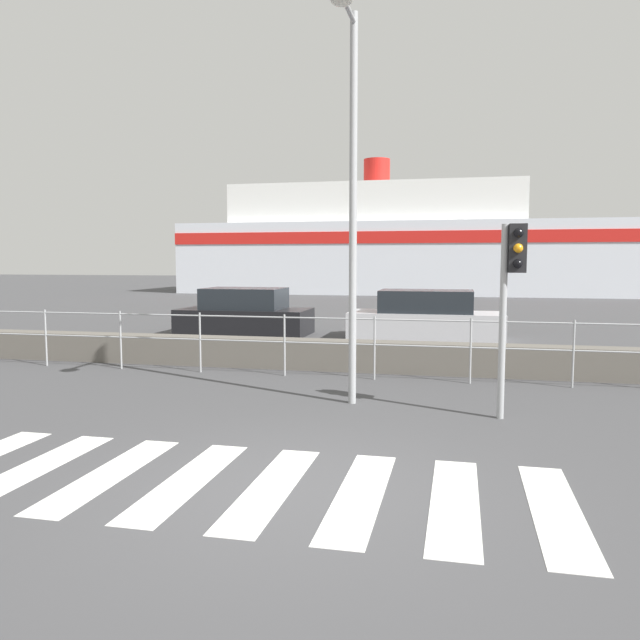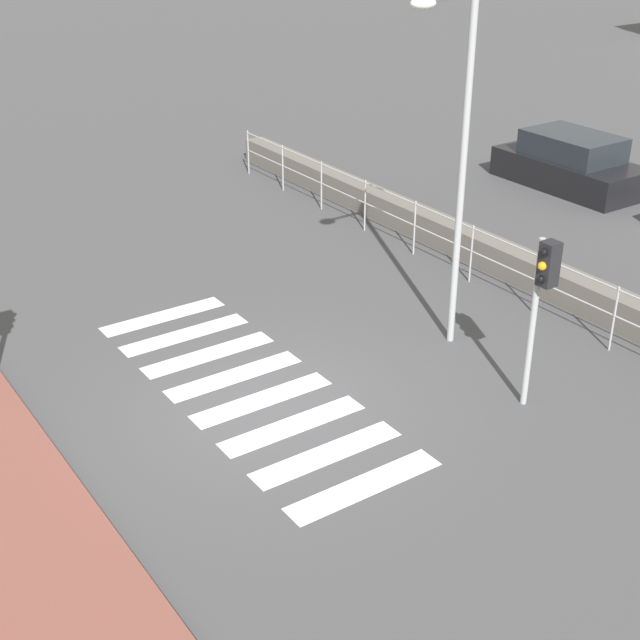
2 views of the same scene
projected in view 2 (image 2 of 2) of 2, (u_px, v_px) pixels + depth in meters
name	position (u px, v px, depth m)	size (l,w,h in m)	color
ground_plane	(270.00, 406.00, 13.92)	(160.00, 160.00, 0.00)	#424244
sidewalk_brick	(7.00, 496.00, 11.82)	(24.00, 1.80, 0.12)	brown
crosswalk	(248.00, 387.00, 14.43)	(6.75, 2.40, 0.01)	silver
seawall	(567.00, 287.00, 17.19)	(23.70, 0.55, 0.62)	#605B54
harbor_fence	(538.00, 275.00, 16.53)	(21.37, 0.04, 1.22)	#9EA0A3
traffic_light_far	(542.00, 288.00, 13.02)	(0.34, 0.32, 2.77)	#9EA0A3
streetlamp	(454.00, 136.00, 14.12)	(0.32, 1.29, 5.99)	#9EA0A3
parked_car_black	(570.00, 164.00, 23.49)	(4.00, 1.87, 1.42)	black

